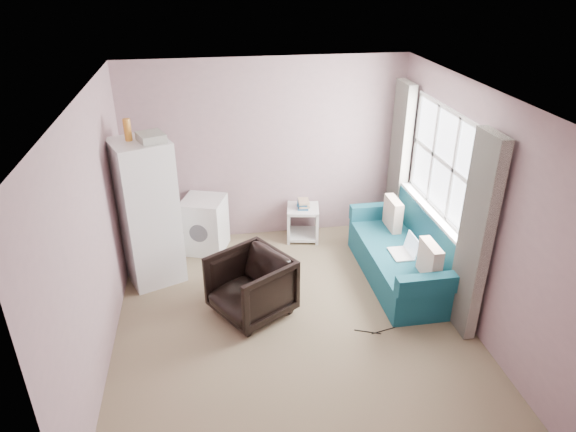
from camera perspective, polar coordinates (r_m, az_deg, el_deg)
name	(u,v)px	position (r m, az deg, el deg)	size (l,w,h in m)	color
room	(295,220)	(5.12, 0.73, -0.44)	(3.84, 4.24, 2.54)	#857257
armchair	(251,283)	(5.71, -4.15, -7.46)	(0.76, 0.71, 0.78)	black
fridge	(148,212)	(6.30, -15.32, 0.47)	(0.80, 0.80, 2.03)	white
washing_machine	(205,223)	(7.01, -9.24, -0.81)	(0.67, 0.67, 0.75)	white
side_table	(303,220)	(7.25, 1.67, -0.48)	(0.51, 0.51, 0.59)	silver
sofa	(408,256)	(6.50, 13.18, -4.37)	(0.87, 1.92, 0.85)	#17596B
window_dressing	(431,194)	(6.29, 15.66, 2.41)	(0.17, 2.62, 2.18)	white
floor_cables	(376,331)	(5.73, 9.70, -12.50)	(0.45, 0.12, 0.01)	black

